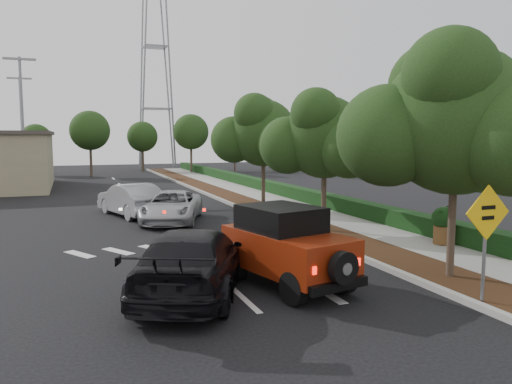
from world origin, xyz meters
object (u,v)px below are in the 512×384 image
black_suv_oncoming (193,261)px  speed_hump_sign (486,227)px  red_jeep (283,245)px  silver_suv_ahead (172,207)px

black_suv_oncoming → speed_hump_sign: 6.70m
red_jeep → silver_suv_ahead: size_ratio=0.84×
speed_hump_sign → black_suv_oncoming: bearing=150.1°
red_jeep → speed_hump_sign: size_ratio=1.59×
red_jeep → speed_hump_sign: (3.50, -3.11, 0.77)m
silver_suv_ahead → black_suv_oncoming: 10.49m
silver_suv_ahead → speed_hump_sign: speed_hump_sign is taller
silver_suv_ahead → black_suv_oncoming: size_ratio=0.90×
black_suv_oncoming → speed_hump_sign: bearing=175.7°
red_jeep → speed_hump_sign: bearing=-55.3°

